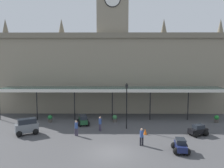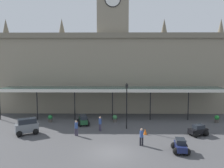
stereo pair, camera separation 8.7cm
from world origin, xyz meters
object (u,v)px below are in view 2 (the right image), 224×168
pedestrian_near_entrance (100,123)px  planter_near_kerb (50,119)px  car_black_sedan (198,131)px  pedestrian_beside_cars (141,136)px  planter_forecourt_centre (115,118)px  planter_by_canopy (217,119)px  car_grey_van (27,127)px  pedestrian_crossing_forecourt (76,127)px  victorian_lamppost (127,101)px  car_navy_sedan (180,147)px  traffic_cone (145,132)px  car_green_estate (83,120)px

pedestrian_near_entrance → planter_near_kerb: (-6.83, 3.71, -0.42)m
car_black_sedan → pedestrian_beside_cars: bearing=-155.0°
planter_near_kerb → planter_forecourt_centre: (8.54, 0.16, 0.00)m
planter_by_canopy → car_black_sedan: bearing=-129.4°
car_grey_van → planter_forecourt_centre: (9.68, 5.23, -0.32)m
pedestrian_near_entrance → planter_by_canopy: bearing=14.2°
planter_near_kerb → planter_forecourt_centre: bearing=1.1°
car_black_sedan → pedestrian_crossing_forecourt: pedestrian_crossing_forecourt is taller
pedestrian_beside_cars → planter_by_canopy: (10.88, 8.37, -0.42)m
car_grey_van → victorian_lamppost: victorian_lamppost is taller
car_black_sedan → planter_near_kerb: car_black_sedan is taller
car_black_sedan → planter_by_canopy: bearing=50.6°
pedestrian_near_entrance → victorian_lamppost: (3.10, 0.90, 2.46)m
pedestrian_crossing_forecourt → planter_forecourt_centre: 7.00m
car_navy_sedan → pedestrian_near_entrance: 9.69m
pedestrian_crossing_forecourt → pedestrian_near_entrance: (2.46, 1.73, 0.00)m
pedestrian_crossing_forecourt → planter_near_kerb: (-4.36, 5.44, -0.42)m
car_black_sedan → traffic_cone: bearing=177.2°
planter_near_kerb → car_navy_sedan: bearing=-34.5°
car_navy_sedan → pedestrian_crossing_forecourt: size_ratio=1.28×
traffic_cone → planter_forecourt_centre: planter_forecourt_centre is taller
pedestrian_crossing_forecourt → victorian_lamppost: victorian_lamppost is taller
victorian_lamppost → planter_forecourt_centre: 4.36m
pedestrian_near_entrance → planter_forecourt_centre: size_ratio=1.74×
pedestrian_near_entrance → planter_by_canopy: size_ratio=1.74×
car_black_sedan → planter_forecourt_centre: car_black_sedan is taller
pedestrian_beside_cars → planter_near_kerb: 13.81m
pedestrian_beside_cars → planter_by_canopy: pedestrian_beside_cars is taller
planter_near_kerb → planter_by_canopy: bearing=0.3°
car_green_estate → planter_forecourt_centre: (4.02, 1.35, -0.07)m
car_grey_van → pedestrian_crossing_forecourt: 5.52m
car_black_sedan → traffic_cone: car_black_sedan is taller
car_navy_sedan → pedestrian_near_entrance: (-7.49, 6.12, 0.41)m
pedestrian_near_entrance → planter_near_kerb: pedestrian_near_entrance is taller
pedestrian_beside_cars → car_black_sedan: bearing=25.0°
car_grey_van → planter_forecourt_centre: size_ratio=2.69×
pedestrian_near_entrance → traffic_cone: 5.22m
pedestrian_beside_cars → car_grey_van: bearing=165.4°
traffic_cone → planter_by_canopy: 11.29m
pedestrian_near_entrance → planter_forecourt_centre: bearing=66.2°
pedestrian_crossing_forecourt → car_black_sedan: bearing=0.9°
pedestrian_crossing_forecourt → car_navy_sedan: bearing=-23.8°
planter_forecourt_centre → planter_near_kerb: bearing=-178.9°
pedestrian_beside_cars → planter_near_kerb: bearing=143.3°
pedestrian_crossing_forecourt → pedestrian_beside_cars: same height
planter_near_kerb → traffic_cone: bearing=-22.7°
car_green_estate → victorian_lamppost: (5.40, -1.62, 2.81)m
traffic_cone → pedestrian_beside_cars: bearing=-103.6°
car_navy_sedan → pedestrian_crossing_forecourt: bearing=156.2°
planter_near_kerb → planter_forecourt_centre: size_ratio=1.00×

